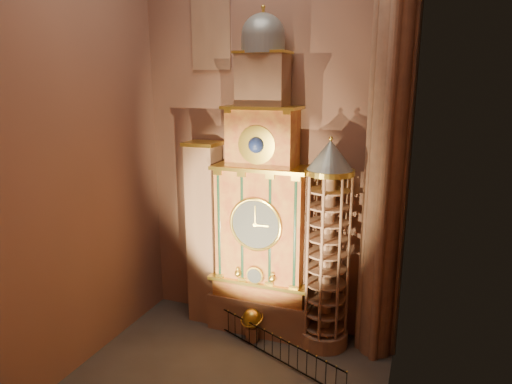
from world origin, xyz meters
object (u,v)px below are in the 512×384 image
at_px(portrait_tower, 205,233).
at_px(stair_turret, 327,248).
at_px(iron_railing, 257,337).
at_px(celestial_globe, 252,322).
at_px(astronomical_clock, 262,212).

distance_m(portrait_tower, stair_turret, 6.91).
bearing_deg(iron_railing, celestial_globe, 127.38).
xyz_separation_m(stair_turret, iron_railing, (-3.04, -1.79, -4.58)).
bearing_deg(portrait_tower, iron_railing, -28.14).
relative_size(stair_turret, iron_railing, 1.10).
relative_size(portrait_tower, iron_railing, 1.04).
bearing_deg(astronomical_clock, celestial_globe, -92.57).
distance_m(celestial_globe, iron_railing, 0.95).
relative_size(astronomical_clock, portrait_tower, 1.64).
height_order(stair_turret, celestial_globe, stair_turret).
xyz_separation_m(portrait_tower, stair_turret, (6.90, -0.28, 0.12)).
height_order(astronomical_clock, stair_turret, astronomical_clock).
xyz_separation_m(portrait_tower, iron_railing, (3.86, -2.07, -4.47)).
bearing_deg(portrait_tower, stair_turret, -2.33).
relative_size(stair_turret, celestial_globe, 6.03).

